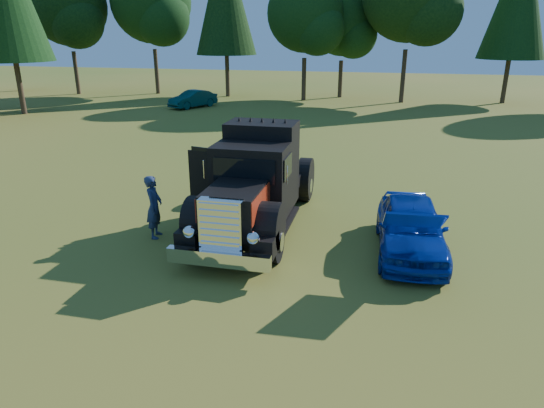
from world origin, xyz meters
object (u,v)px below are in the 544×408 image
Objects in this scene: hotrod_coupe at (411,227)px; spectator_far at (212,190)px; diamond_t_truck at (255,186)px; spectator_near at (154,207)px; distant_teal_car at (193,99)px.

hotrod_coupe is 6.19m from spectator_far.
diamond_t_truck is 1.65× the size of hotrod_coupe.
spectator_near is (-6.97, -0.56, 0.18)m from hotrod_coupe.
hotrod_coupe reaches higher than spectator_far.
hotrod_coupe is 2.40× the size of spectator_near.
spectator_near reaches higher than spectator_far.
hotrod_coupe reaches higher than distant_teal_car.
hotrod_coupe is 2.64× the size of spectator_far.
diamond_t_truck is 4.51m from hotrod_coupe.
diamond_t_truck is 3.98× the size of spectator_near.
distant_teal_car is (-10.79, 22.04, -0.64)m from diamond_t_truck.
distant_teal_car is at bearing 50.78° from spectator_far.
spectator_near is at bearing -175.44° from hotrod_coupe.
diamond_t_truck is at bearing 170.25° from hotrod_coupe.
hotrod_coupe is 7.00m from spectator_near.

